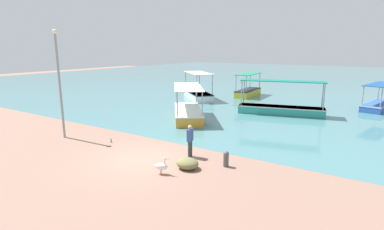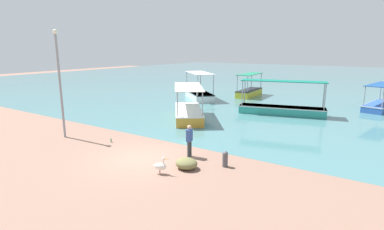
# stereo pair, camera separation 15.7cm
# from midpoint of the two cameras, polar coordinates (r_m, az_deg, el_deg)

# --- Properties ---
(ground) EXTENTS (120.00, 120.00, 0.00)m
(ground) POSITION_cam_midpoint_polar(r_m,az_deg,el_deg) (15.57, -9.90, -8.19)
(ground) COLOR #866454
(harbor_water) EXTENTS (110.00, 90.00, 0.00)m
(harbor_water) POSITION_cam_midpoint_polar(r_m,az_deg,el_deg) (59.74, 23.01, 6.35)
(harbor_water) COLOR #45777B
(harbor_water) RESTS_ON ground
(fishing_boat_near_left) EXTENTS (2.86, 5.60, 2.33)m
(fishing_boat_near_left) POSITION_cam_midpoint_polar(r_m,az_deg,el_deg) (32.21, 31.88, 1.76)
(fishing_boat_near_left) COLOR #2F5DB6
(fishing_boat_near_left) RESTS_ON harbor_water
(fishing_boat_far_left) EXTENTS (7.19, 3.19, 2.85)m
(fishing_boat_far_left) POSITION_cam_midpoint_polar(r_m,az_deg,el_deg) (26.35, 16.35, 1.29)
(fishing_boat_far_left) COLOR teal
(fishing_boat_far_left) RESTS_ON harbor_water
(fishing_boat_far_right) EXTENTS (1.70, 5.06, 2.60)m
(fishing_boat_far_right) POSITION_cam_midpoint_polar(r_m,az_deg,el_deg) (35.63, 10.49, 4.45)
(fishing_boat_far_right) COLOR gold
(fishing_boat_far_right) RESTS_ON harbor_water
(fishing_boat_near_right) EXTENTS (5.26, 5.06, 2.89)m
(fishing_boat_near_right) POSITION_cam_midpoint_polar(r_m,az_deg,el_deg) (33.03, 1.03, 4.04)
(fishing_boat_near_right) COLOR white
(fishing_boat_near_right) RESTS_ON harbor_water
(fishing_boat_center) EXTENTS (5.16, 6.00, 2.57)m
(fishing_boat_center) POSITION_cam_midpoint_polar(r_m,az_deg,el_deg) (23.72, -0.98, 0.61)
(fishing_boat_center) COLOR orange
(fishing_boat_center) RESTS_ON harbor_water
(pelican) EXTENTS (0.79, 0.45, 0.80)m
(pelican) POSITION_cam_midpoint_polar(r_m,az_deg,el_deg) (13.51, -6.16, -9.66)
(pelican) COLOR #E0997A
(pelican) RESTS_ON ground
(lamp_post) EXTENTS (0.28, 0.28, 6.57)m
(lamp_post) POSITION_cam_midpoint_polar(r_m,az_deg,el_deg) (19.89, -24.18, 6.24)
(lamp_post) COLOR gray
(lamp_post) RESTS_ON ground
(mooring_bollard) EXTENTS (0.27, 0.27, 0.77)m
(mooring_bollard) POSITION_cam_midpoint_polar(r_m,az_deg,el_deg) (14.32, 6.19, -8.20)
(mooring_bollard) COLOR #47474C
(mooring_bollard) RESTS_ON ground
(fisherman_standing) EXTENTS (0.30, 0.44, 1.69)m
(fisherman_standing) POSITION_cam_midpoint_polar(r_m,az_deg,el_deg) (15.31, -0.67, -4.77)
(fisherman_standing) COLOR #303638
(fisherman_standing) RESTS_ON ground
(net_pile) EXTENTS (1.07, 0.91, 0.51)m
(net_pile) POSITION_cam_midpoint_polar(r_m,az_deg,el_deg) (14.06, -1.20, -9.20)
(net_pile) COLOR olive
(net_pile) RESTS_ON ground
(glass_bottle) EXTENTS (0.07, 0.07, 0.27)m
(glass_bottle) POSITION_cam_midpoint_polar(r_m,az_deg,el_deg) (18.49, -15.39, -4.75)
(glass_bottle) COLOR #3F7F4C
(glass_bottle) RESTS_ON ground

